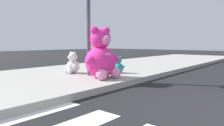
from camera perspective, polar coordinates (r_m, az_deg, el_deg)
name	(u,v)px	position (r m, az deg, el deg)	size (l,w,h in m)	color
sidewalk	(43,79)	(6.21, -18.15, -4.20)	(28.00, 4.40, 0.15)	#9E9B93
sign_pole	(88,16)	(6.15, -6.42, 12.53)	(0.56, 0.11, 3.20)	#4C4C51
plush_pink_large	(101,58)	(5.63, -2.89, 1.50)	(1.05, 0.96, 1.37)	#F22D93
plush_teal	(118,66)	(6.60, 1.75, -0.90)	(0.37, 0.37, 0.52)	teal
plush_white	(72,65)	(6.65, -10.72, -0.43)	(0.47, 0.51, 0.67)	white
plush_yellow	(99,65)	(6.84, -3.68, -0.63)	(0.40, 0.38, 0.54)	yellow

